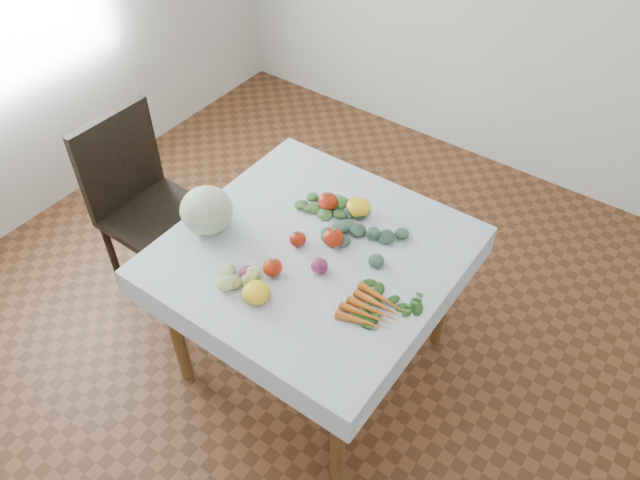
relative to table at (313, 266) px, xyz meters
The scene contains 18 objects.
ground 0.65m from the table, ahead, with size 4.00×4.00×0.00m, color brown.
table is the anchor object (origin of this frame).
tablecloth 0.10m from the table, ahead, with size 1.12×1.12×0.01m, color white.
chair 1.03m from the table, behind, with size 0.46×0.46×0.99m.
cabbage 0.50m from the table, 160.32° to the right, with size 0.22×0.22×0.20m, color #B7C7A6.
tomato_a 0.15m from the table, 168.72° to the right, with size 0.07×0.07×0.06m, color #B1210B.
tomato_b 0.30m from the table, 111.74° to the left, with size 0.09×0.09×0.08m, color #B1210B.
tomato_c 0.17m from the table, 54.50° to the left, with size 0.09×0.09×0.07m, color #B1210B.
tomato_d 0.25m from the table, 103.56° to the right, with size 0.08×0.08×0.07m, color #B1210B.
heirloom_back 0.32m from the table, 83.92° to the left, with size 0.11×0.11×0.08m, color yellow.
heirloom_front 0.37m from the table, 92.41° to the right, with size 0.11×0.11×0.08m, color yellow.
onion_a 0.18m from the table, 41.90° to the right, with size 0.07×0.07×0.06m, color #5E1B44.
onion_b 0.33m from the table, 111.77° to the right, with size 0.07×0.07×0.06m, color #5E1B44.
tomatillo_cluster 0.37m from the table, 115.50° to the right, with size 0.16×0.12×0.05m.
carrot_bunch 0.43m from the table, 19.78° to the right, with size 0.22×0.20×0.03m.
kale_bunch 0.25m from the table, 58.28° to the left, with size 0.29×0.25×0.04m.
basil_bunch 0.43m from the table, 17.28° to the right, with size 0.28×0.20×0.01m.
dill_bunch 0.30m from the table, 118.25° to the left, with size 0.23×0.21×0.02m.
Camera 1 is at (1.08, -1.44, 2.58)m, focal length 35.00 mm.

